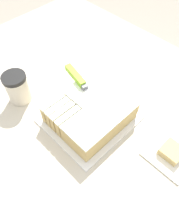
# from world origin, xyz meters

# --- Properties ---
(ground_plane) EXTENTS (8.00, 8.00, 0.00)m
(ground_plane) POSITION_xyz_m (0.00, 0.00, 0.00)
(ground_plane) COLOR #9E9384
(countertop) EXTENTS (1.40, 1.10, 0.89)m
(countertop) POSITION_xyz_m (0.00, 0.00, 0.45)
(countertop) COLOR beige
(countertop) RESTS_ON ground_plane
(cake_board) EXTENTS (0.26, 0.29, 0.01)m
(cake_board) POSITION_xyz_m (0.05, -0.03, 0.90)
(cake_board) COLOR white
(cake_board) RESTS_ON countertop
(cake) EXTENTS (0.22, 0.25, 0.08)m
(cake) POSITION_xyz_m (0.05, -0.02, 0.94)
(cake) COLOR tan
(cake) RESTS_ON cake_board
(knife) EXTENTS (0.28, 0.08, 0.02)m
(knife) POSITION_xyz_m (-0.06, 0.02, 0.98)
(knife) COLOR silver
(knife) RESTS_ON cake
(coffee_cup) EXTENTS (0.08, 0.08, 0.12)m
(coffee_cup) POSITION_xyz_m (-0.20, -0.14, 0.95)
(coffee_cup) COLOR beige
(coffee_cup) RESTS_ON countertop
(paper_napkin) EXTENTS (0.14, 0.14, 0.01)m
(paper_napkin) POSITION_xyz_m (0.32, 0.06, 0.90)
(paper_napkin) COLOR white
(paper_napkin) RESTS_ON countertop
(brownie) EXTENTS (0.06, 0.06, 0.03)m
(brownie) POSITION_xyz_m (0.32, 0.06, 0.91)
(brownie) COLOR tan
(brownie) RESTS_ON paper_napkin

